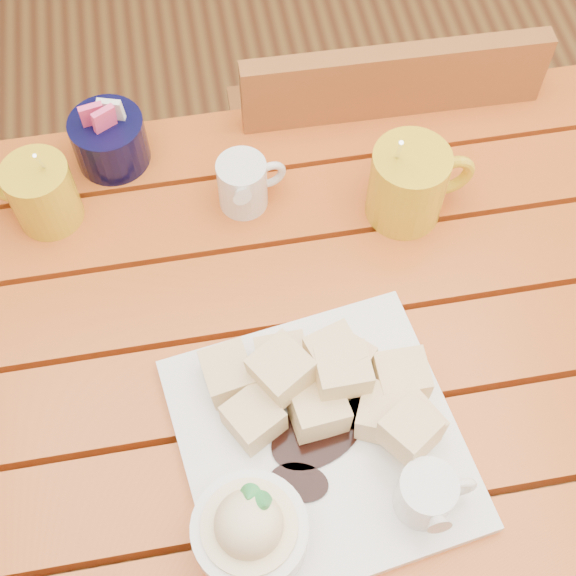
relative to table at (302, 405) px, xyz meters
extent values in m
plane|color=#572E18|center=(0.00, 0.00, -0.64)|extent=(5.00, 5.00, 0.00)
cube|color=#A33E15|center=(0.00, -0.11, 0.09)|extent=(1.20, 0.11, 0.03)
cube|color=#A33E15|center=(0.00, 0.00, 0.09)|extent=(1.20, 0.11, 0.03)
cube|color=#A33E15|center=(0.00, 0.11, 0.09)|extent=(1.20, 0.11, 0.03)
cube|color=#A33E15|center=(0.00, 0.23, 0.09)|extent=(1.20, 0.11, 0.03)
cube|color=#A33E15|center=(0.00, 0.34, 0.09)|extent=(1.20, 0.11, 0.03)
cube|color=#A33E15|center=(0.00, 0.36, 0.04)|extent=(1.12, 0.04, 0.08)
cylinder|color=#A33E15|center=(0.55, 0.35, -0.28)|extent=(0.06, 0.06, 0.72)
cube|color=white|center=(0.00, -0.09, 0.12)|extent=(0.32, 0.32, 0.02)
cube|color=gold|center=(-0.08, -0.01, 0.14)|extent=(0.06, 0.06, 0.04)
cube|color=gold|center=(0.00, -0.06, 0.14)|extent=(0.06, 0.06, 0.04)
cube|color=gold|center=(-0.03, -0.03, 0.18)|extent=(0.07, 0.07, 0.04)
cube|color=gold|center=(0.10, -0.04, 0.14)|extent=(0.05, 0.05, 0.04)
cube|color=gold|center=(-0.02, 0.00, 0.14)|extent=(0.05, 0.05, 0.04)
cube|color=gold|center=(0.04, -0.02, 0.14)|extent=(0.07, 0.07, 0.04)
cube|color=gold|center=(0.07, -0.08, 0.14)|extent=(0.07, 0.07, 0.04)
cube|color=gold|center=(0.10, -0.09, 0.14)|extent=(0.07, 0.07, 0.04)
cube|color=gold|center=(0.03, -0.04, 0.18)|extent=(0.05, 0.05, 0.04)
cube|color=gold|center=(-0.06, -0.06, 0.14)|extent=(0.07, 0.07, 0.04)
cube|color=gold|center=(0.08, -0.11, 0.18)|extent=(0.07, 0.07, 0.04)
cube|color=gold|center=(0.03, -0.02, 0.18)|extent=(0.06, 0.06, 0.04)
cylinder|color=white|center=(-0.09, -0.18, 0.15)|extent=(0.11, 0.11, 0.04)
cylinder|color=#FFF2BB|center=(-0.09, -0.18, 0.16)|extent=(0.09, 0.09, 0.03)
sphere|color=#FFF2BB|center=(-0.09, -0.18, 0.18)|extent=(0.07, 0.07, 0.07)
cone|color=green|center=(-0.07, -0.17, 0.21)|extent=(0.04, 0.04, 0.03)
cone|color=green|center=(-0.08, -0.16, 0.21)|extent=(0.03, 0.03, 0.03)
cylinder|color=white|center=(0.09, -0.17, 0.15)|extent=(0.06, 0.06, 0.06)
cylinder|color=black|center=(0.09, -0.17, 0.18)|extent=(0.04, 0.04, 0.01)
cone|color=white|center=(0.09, -0.20, 0.18)|extent=(0.02, 0.02, 0.03)
torus|color=white|center=(0.12, -0.17, 0.16)|extent=(0.04, 0.01, 0.04)
cylinder|color=gold|center=(-0.27, 0.26, 0.15)|extent=(0.08, 0.08, 0.09)
cylinder|color=black|center=(-0.27, 0.26, 0.19)|extent=(0.07, 0.07, 0.01)
torus|color=gold|center=(-0.32, 0.28, 0.15)|extent=(0.06, 0.03, 0.06)
cylinder|color=silver|center=(-0.26, 0.27, 0.18)|extent=(0.01, 0.06, 0.12)
cylinder|color=gold|center=(0.16, 0.19, 0.16)|extent=(0.09, 0.09, 0.10)
cylinder|color=black|center=(0.16, 0.19, 0.20)|extent=(0.08, 0.08, 0.01)
torus|color=gold|center=(0.22, 0.20, 0.16)|extent=(0.07, 0.02, 0.06)
cylinder|color=silver|center=(0.15, 0.20, 0.20)|extent=(0.02, 0.06, 0.14)
cylinder|color=white|center=(-0.03, 0.24, 0.14)|extent=(0.06, 0.06, 0.07)
cylinder|color=white|center=(-0.03, 0.24, 0.18)|extent=(0.05, 0.05, 0.01)
cone|color=white|center=(-0.03, 0.21, 0.17)|extent=(0.03, 0.03, 0.03)
torus|color=white|center=(0.00, 0.24, 0.15)|extent=(0.04, 0.02, 0.04)
cylinder|color=black|center=(-0.19, 0.34, 0.14)|extent=(0.09, 0.09, 0.07)
cube|color=#F9437F|center=(-0.20, 0.34, 0.19)|extent=(0.03, 0.02, 0.04)
cube|color=white|center=(-0.18, 0.34, 0.19)|extent=(0.03, 0.02, 0.04)
cube|color=#F9437F|center=(-0.19, 0.33, 0.19)|extent=(0.03, 0.03, 0.04)
cube|color=brown|center=(0.19, 0.54, -0.22)|extent=(0.41, 0.41, 0.03)
cylinder|color=brown|center=(0.37, 0.71, -0.44)|extent=(0.03, 0.03, 0.40)
cylinder|color=brown|center=(0.02, 0.72, -0.44)|extent=(0.03, 0.03, 0.40)
cylinder|color=brown|center=(0.36, 0.37, -0.44)|extent=(0.03, 0.03, 0.40)
cylinder|color=brown|center=(0.01, 0.37, -0.44)|extent=(0.03, 0.03, 0.40)
cube|color=brown|center=(0.19, 0.36, 0.00)|extent=(0.40, 0.04, 0.42)
camera|label=1|loc=(-0.08, -0.36, 0.93)|focal=50.00mm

